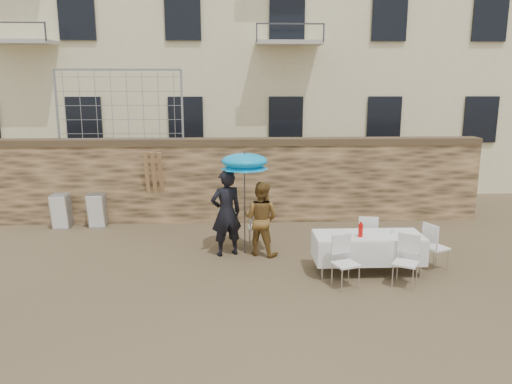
{
  "coord_description": "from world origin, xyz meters",
  "views": [
    {
      "loc": [
        -0.04,
        -8.15,
        3.67
      ],
      "look_at": [
        0.4,
        2.2,
        1.4
      ],
      "focal_mm": 35.0,
      "sensor_mm": 36.0,
      "label": 1
    }
  ],
  "objects_px": {
    "umbrella": "(244,164)",
    "chair_stack_right": "(99,208)",
    "table_chair_back": "(367,236)",
    "banquet_table": "(368,237)",
    "table_chair_front_left": "(346,263)",
    "couple_chair_left": "(227,226)",
    "chair_stack_left": "(64,209)",
    "table_chair_front_right": "(406,262)",
    "woman_dress": "(261,219)",
    "table_chair_side": "(436,246)",
    "couple_chair_right": "(258,226)",
    "soda_bottle": "(361,230)",
    "man_suit": "(226,213)"
  },
  "relations": [
    {
      "from": "banquet_table",
      "to": "table_chair_front_left",
      "type": "height_order",
      "value": "table_chair_front_left"
    },
    {
      "from": "woman_dress",
      "to": "chair_stack_left",
      "type": "distance_m",
      "value": 5.6
    },
    {
      "from": "woman_dress",
      "to": "table_chair_back",
      "type": "relative_size",
      "value": 1.68
    },
    {
      "from": "table_chair_side",
      "to": "chair_stack_right",
      "type": "bearing_deg",
      "value": 40.19
    },
    {
      "from": "umbrella",
      "to": "banquet_table",
      "type": "relative_size",
      "value": 1.0
    },
    {
      "from": "couple_chair_right",
      "to": "banquet_table",
      "type": "relative_size",
      "value": 0.46
    },
    {
      "from": "table_chair_back",
      "to": "woman_dress",
      "type": "bearing_deg",
      "value": 3.09
    },
    {
      "from": "man_suit",
      "to": "chair_stack_left",
      "type": "height_order",
      "value": "man_suit"
    },
    {
      "from": "table_chair_front_right",
      "to": "couple_chair_left",
      "type": "bearing_deg",
      "value": 175.2
    },
    {
      "from": "banquet_table",
      "to": "soda_bottle",
      "type": "xyz_separation_m",
      "value": [
        -0.2,
        -0.15,
        0.17
      ]
    },
    {
      "from": "banquet_table",
      "to": "table_chair_side",
      "type": "xyz_separation_m",
      "value": [
        1.4,
        0.1,
        -0.25
      ]
    },
    {
      "from": "woman_dress",
      "to": "chair_stack_left",
      "type": "height_order",
      "value": "woman_dress"
    },
    {
      "from": "table_chair_front_right",
      "to": "table_chair_back",
      "type": "xyz_separation_m",
      "value": [
        -0.3,
        1.55,
        0.0
      ]
    },
    {
      "from": "soda_bottle",
      "to": "chair_stack_right",
      "type": "bearing_deg",
      "value": 148.13
    },
    {
      "from": "woman_dress",
      "to": "soda_bottle",
      "type": "xyz_separation_m",
      "value": [
        1.85,
        -1.28,
        0.1
      ]
    },
    {
      "from": "umbrella",
      "to": "table_chair_front_left",
      "type": "xyz_separation_m",
      "value": [
        1.8,
        -1.98,
        -1.51
      ]
    },
    {
      "from": "table_chair_back",
      "to": "chair_stack_right",
      "type": "height_order",
      "value": "table_chair_back"
    },
    {
      "from": "couple_chair_left",
      "to": "table_chair_front_right",
      "type": "height_order",
      "value": "same"
    },
    {
      "from": "chair_stack_right",
      "to": "table_chair_side",
      "type": "bearing_deg",
      "value": -24.58
    },
    {
      "from": "banquet_table",
      "to": "couple_chair_right",
      "type": "bearing_deg",
      "value": 141.24
    },
    {
      "from": "couple_chair_left",
      "to": "chair_stack_right",
      "type": "bearing_deg",
      "value": -36.65
    },
    {
      "from": "couple_chair_left",
      "to": "chair_stack_right",
      "type": "relative_size",
      "value": 1.04
    },
    {
      "from": "soda_bottle",
      "to": "table_chair_side",
      "type": "bearing_deg",
      "value": 8.88
    },
    {
      "from": "banquet_table",
      "to": "table_chair_front_left",
      "type": "xyz_separation_m",
      "value": [
        -0.6,
        -0.75,
        -0.25
      ]
    },
    {
      "from": "soda_bottle",
      "to": "chair_stack_left",
      "type": "bearing_deg",
      "value": 151.62
    },
    {
      "from": "soda_bottle",
      "to": "chair_stack_right",
      "type": "xyz_separation_m",
      "value": [
        -5.97,
        3.71,
        -0.45
      ]
    },
    {
      "from": "couple_chair_left",
      "to": "table_chair_back",
      "type": "height_order",
      "value": "same"
    },
    {
      "from": "table_chair_back",
      "to": "soda_bottle",
      "type": "bearing_deg",
      "value": 78.69
    },
    {
      "from": "banquet_table",
      "to": "chair_stack_right",
      "type": "distance_m",
      "value": 7.13
    },
    {
      "from": "chair_stack_left",
      "to": "chair_stack_right",
      "type": "xyz_separation_m",
      "value": [
        0.9,
        0.0,
        0.0
      ]
    },
    {
      "from": "chair_stack_left",
      "to": "couple_chair_left",
      "type": "bearing_deg",
      "value": -23.74
    },
    {
      "from": "table_chair_front_left",
      "to": "table_chair_back",
      "type": "bearing_deg",
      "value": 42.62
    },
    {
      "from": "couple_chair_left",
      "to": "chair_stack_left",
      "type": "height_order",
      "value": "couple_chair_left"
    },
    {
      "from": "table_chair_side",
      "to": "chair_stack_right",
      "type": "relative_size",
      "value": 1.04
    },
    {
      "from": "soda_bottle",
      "to": "chair_stack_right",
      "type": "distance_m",
      "value": 7.05
    },
    {
      "from": "umbrella",
      "to": "banquet_table",
      "type": "xyz_separation_m",
      "value": [
        2.4,
        -1.23,
        -1.26
      ]
    },
    {
      "from": "banquet_table",
      "to": "table_chair_back",
      "type": "bearing_deg",
      "value": 75.96
    },
    {
      "from": "woman_dress",
      "to": "table_chair_side",
      "type": "xyz_separation_m",
      "value": [
        3.45,
        -1.03,
        -0.33
      ]
    },
    {
      "from": "banquet_table",
      "to": "chair_stack_right",
      "type": "xyz_separation_m",
      "value": [
        -6.17,
        3.56,
        -0.27
      ]
    },
    {
      "from": "man_suit",
      "to": "table_chair_side",
      "type": "relative_size",
      "value": 1.96
    },
    {
      "from": "table_chair_front_left",
      "to": "chair_stack_right",
      "type": "bearing_deg",
      "value": 122.18
    },
    {
      "from": "couple_chair_right",
      "to": "table_chair_front_left",
      "type": "xyz_separation_m",
      "value": [
        1.5,
        -2.43,
        0.0
      ]
    },
    {
      "from": "umbrella",
      "to": "chair_stack_right",
      "type": "relative_size",
      "value": 2.28
    },
    {
      "from": "couple_chair_right",
      "to": "chair_stack_left",
      "type": "xyz_separation_m",
      "value": [
        -4.98,
        1.88,
        -0.02
      ]
    },
    {
      "from": "banquet_table",
      "to": "table_chair_back",
      "type": "xyz_separation_m",
      "value": [
        0.2,
        0.8,
        -0.25
      ]
    },
    {
      "from": "umbrella",
      "to": "table_chair_back",
      "type": "xyz_separation_m",
      "value": [
        2.6,
        -0.43,
        -1.51
      ]
    },
    {
      "from": "couple_chair_left",
      "to": "table_chair_front_right",
      "type": "bearing_deg",
      "value": 136.03
    },
    {
      "from": "man_suit",
      "to": "woman_dress",
      "type": "distance_m",
      "value": 0.76
    },
    {
      "from": "man_suit",
      "to": "soda_bottle",
      "type": "relative_size",
      "value": 7.23
    },
    {
      "from": "chair_stack_left",
      "to": "chair_stack_right",
      "type": "bearing_deg",
      "value": 0.0
    }
  ]
}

